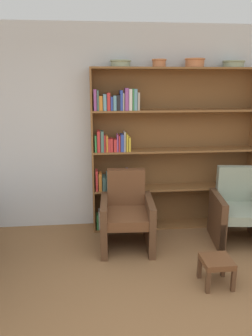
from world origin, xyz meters
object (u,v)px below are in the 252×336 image
(bowl_brass, at_px, (195,62))
(bowl_copper, at_px, (233,64))
(bowl_olive, at_px, (121,63))
(footstool, at_px, (217,264))
(bookshelf, at_px, (159,153))
(bowl_sage, at_px, (159,62))
(armchair_leather, at_px, (127,215))
(armchair_cushioned, at_px, (238,210))

(bowl_brass, bearing_deg, bowl_copper, 0.00)
(bowl_olive, distance_m, footstool, 2.62)
(bookshelf, relative_size, footstool, 7.63)
(bowl_olive, xyz_separation_m, bowl_sage, (0.49, 0.00, 0.01))
(bowl_copper, bearing_deg, bookshelf, 178.64)
(bookshelf, xyz_separation_m, footstool, (0.32, -1.48, -0.84))
(bowl_sage, xyz_separation_m, armchair_leather, (-0.47, -0.53, -1.84))
(bowl_brass, height_order, armchair_leather, bowl_brass)
(bowl_olive, distance_m, armchair_cushioned, 2.41)
(bowl_sage, bearing_deg, armchair_leather, -131.42)
(bowl_sage, relative_size, bowl_brass, 0.72)
(footstool, bearing_deg, bowl_copper, 66.58)
(footstool, bearing_deg, bowl_brass, 85.56)
(bowl_sage, bearing_deg, bowl_brass, 0.00)
(bookshelf, height_order, bowl_sage, bowl_sage)
(footstool, bearing_deg, armchair_leather, 131.40)
(bowl_brass, bearing_deg, bookshelf, 177.02)
(bowl_olive, height_order, armchair_leather, bowl_olive)
(bowl_olive, distance_m, armchair_leather, 1.91)
(bowl_olive, bearing_deg, armchair_cushioned, -19.79)
(bowl_copper, relative_size, armchair_leather, 0.31)
(footstool, bearing_deg, armchair_cushioned, 55.90)
(armchair_cushioned, bearing_deg, bookshelf, -22.80)
(bowl_olive, relative_size, bowl_brass, 1.03)
(armchair_leather, distance_m, armchair_cushioned, 1.45)
(bowl_olive, bearing_deg, footstool, -59.92)
(bookshelf, height_order, bowl_olive, bowl_olive)
(bowl_brass, relative_size, bowl_copper, 0.91)
(bookshelf, relative_size, bowl_copper, 7.81)
(bowl_copper, xyz_separation_m, armchair_leather, (-1.45, -0.53, -1.84))
(bookshelf, xyz_separation_m, bowl_brass, (0.44, -0.02, 1.18))
(bowl_sage, bearing_deg, armchair_cushioned, -28.41)
(bowl_sage, height_order, armchair_cushioned, bowl_sage)
(bowl_brass, bearing_deg, armchair_leather, -150.39)
(bookshelf, bearing_deg, footstool, -77.69)
(bowl_copper, height_order, footstool, bowl_copper)
(bowl_sage, relative_size, armchair_cushioned, 0.20)
(bowl_sage, relative_size, bowl_copper, 0.66)
(bookshelf, distance_m, bowl_sage, 1.18)
(bowl_olive, height_order, bowl_brass, bowl_brass)
(bookshelf, relative_size, bowl_brass, 8.62)
(bowl_sage, bearing_deg, bookshelf, 38.83)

